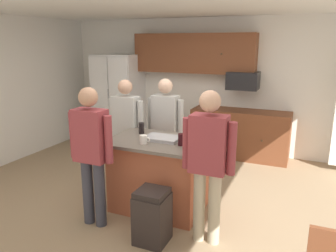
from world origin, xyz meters
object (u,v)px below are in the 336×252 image
object	(u,v)px
person_guest_by_door	(91,148)
trash_bin	(152,216)
kitchen_island	(159,174)
person_elder_center	(165,125)
mug_blue_stoneware	(144,140)
tumbler_amber	(191,136)
person_guest_left	(126,126)
refrigerator	(119,99)
microwave_over_range	(243,81)
glass_short_whisky	(181,140)
glass_dark_ale	(141,128)
person_host_foreground	(208,158)
serving_tray	(162,138)

from	to	relation	value
person_guest_by_door	trash_bin	world-z (taller)	person_guest_by_door
kitchen_island	person_elder_center	distance (m)	0.92
mug_blue_stoneware	tumbler_amber	size ratio (longest dim) A/B	0.88
person_elder_center	person_guest_left	world-z (taller)	person_elder_center
refrigerator	microwave_over_range	distance (m)	2.65
microwave_over_range	kitchen_island	bearing A→B (deg)	-102.30
microwave_over_range	mug_blue_stoneware	world-z (taller)	microwave_over_range
microwave_over_range	person_guest_left	xyz separation A→B (m)	(-1.30, -1.99, -0.52)
person_guest_by_door	refrigerator	bearing A→B (deg)	65.96
glass_short_whisky	glass_dark_ale	world-z (taller)	glass_dark_ale
microwave_over_range	person_host_foreground	size ratio (longest dim) A/B	0.33
mug_blue_stoneware	person_guest_by_door	bearing A→B (deg)	-135.28
glass_short_whisky	tumbler_amber	distance (m)	0.19
kitchen_island	person_elder_center	world-z (taller)	person_elder_center
person_guest_by_door	person_elder_center	distance (m)	1.45
microwave_over_range	tumbler_amber	xyz separation A→B (m)	(-0.14, -2.41, -0.44)
refrigerator	person_host_foreground	bearing A→B (deg)	-44.94
refrigerator	glass_short_whisky	distance (m)	3.45
mug_blue_stoneware	person_elder_center	bearing A→B (deg)	98.52
person_guest_by_door	glass_dark_ale	size ratio (longest dim) A/B	10.94
tumbler_amber	trash_bin	bearing A→B (deg)	-100.10
person_guest_by_door	trash_bin	distance (m)	1.03
person_host_foreground	mug_blue_stoneware	world-z (taller)	person_host_foreground
refrigerator	person_guest_left	size ratio (longest dim) A/B	1.17
person_guest_left	mug_blue_stoneware	bearing A→B (deg)	-13.91
kitchen_island	glass_short_whisky	world-z (taller)	glass_short_whisky
kitchen_island	mug_blue_stoneware	size ratio (longest dim) A/B	9.49
glass_dark_ale	person_elder_center	bearing A→B (deg)	80.65
microwave_over_range	person_guest_by_door	xyz separation A→B (m)	(-1.08, -3.15, -0.50)
mug_blue_stoneware	person_host_foreground	bearing A→B (deg)	-15.82
person_guest_left	microwave_over_range	bearing A→B (deg)	90.06
person_guest_by_door	trash_bin	xyz separation A→B (m)	(0.80, -0.06, -0.65)
person_host_foreground	person_elder_center	distance (m)	1.61
person_guest_by_door	person_elder_center	size ratio (longest dim) A/B	1.02
person_guest_by_door	tumbler_amber	size ratio (longest dim) A/B	10.86
microwave_over_range	serving_tray	bearing A→B (deg)	-101.49
person_guest_left	glass_dark_ale	distance (m)	0.53
person_host_foreground	person_guest_left	world-z (taller)	person_host_foreground
refrigerator	microwave_over_range	bearing A→B (deg)	2.61
glass_short_whisky	glass_dark_ale	xyz separation A→B (m)	(-0.68, 0.29, 0.00)
glass_dark_ale	serving_tray	bearing A→B (deg)	-22.56
mug_blue_stoneware	glass_dark_ale	world-z (taller)	glass_dark_ale
person_guest_by_door	person_guest_left	distance (m)	1.18
refrigerator	serving_tray	bearing A→B (deg)	-48.17
kitchen_island	person_elder_center	xyz separation A→B (m)	(-0.24, 0.76, 0.46)
mug_blue_stoneware	trash_bin	xyz separation A→B (m)	(0.35, -0.50, -0.69)
microwave_over_range	trash_bin	xyz separation A→B (m)	(-0.29, -3.21, -1.15)
refrigerator	person_host_foreground	world-z (taller)	refrigerator
mug_blue_stoneware	tumbler_amber	distance (m)	0.58
kitchen_island	serving_tray	distance (m)	0.49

